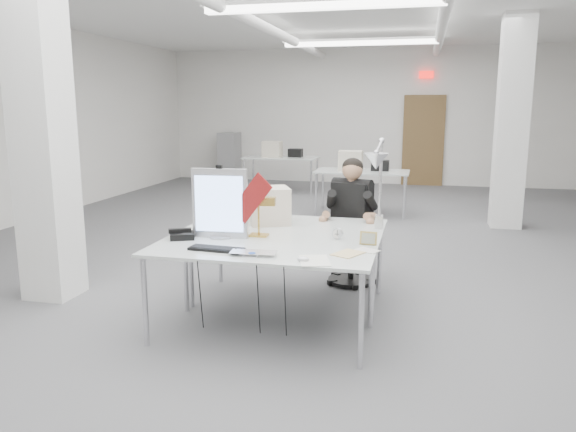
# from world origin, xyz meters

# --- Properties ---
(room_shell) EXTENTS (10.04, 14.04, 3.24)m
(room_shell) POSITION_xyz_m (0.04, 0.13, 1.69)
(room_shell) COLOR #525255
(room_shell) RESTS_ON ground
(desk_main) EXTENTS (1.80, 0.90, 0.02)m
(desk_main) POSITION_xyz_m (0.00, -2.50, 0.74)
(desk_main) COLOR silver
(desk_main) RESTS_ON room_shell
(desk_second) EXTENTS (1.80, 0.90, 0.02)m
(desk_second) POSITION_xyz_m (0.00, -1.60, 0.74)
(desk_second) COLOR silver
(desk_second) RESTS_ON room_shell
(bg_desk_a) EXTENTS (1.60, 0.80, 0.02)m
(bg_desk_a) POSITION_xyz_m (0.20, 3.00, 0.74)
(bg_desk_a) COLOR silver
(bg_desk_a) RESTS_ON room_shell
(bg_desk_b) EXTENTS (1.60, 0.80, 0.02)m
(bg_desk_b) POSITION_xyz_m (-1.80, 5.20, 0.74)
(bg_desk_b) COLOR silver
(bg_desk_b) RESTS_ON room_shell
(filing_cabinet) EXTENTS (0.45, 0.55, 1.20)m
(filing_cabinet) POSITION_xyz_m (-3.50, 6.65, 0.60)
(filing_cabinet) COLOR gray
(filing_cabinet) RESTS_ON room_shell
(office_chair) EXTENTS (0.63, 0.63, 1.02)m
(office_chair) POSITION_xyz_m (0.52, -0.93, 0.51)
(office_chair) COLOR black
(office_chair) RESTS_ON room_shell
(seated_person) EXTENTS (0.66, 0.75, 0.94)m
(seated_person) POSITION_xyz_m (0.52, -0.98, 0.90)
(seated_person) COLOR black
(seated_person) RESTS_ON office_chair
(monitor) EXTENTS (0.48, 0.08, 0.59)m
(monitor) POSITION_xyz_m (-0.44, -2.26, 1.05)
(monitor) COLOR #B7B7BC
(monitor) RESTS_ON desk_main
(pennant) EXTENTS (0.40, 0.13, 0.44)m
(pennant) POSITION_xyz_m (-0.15, -2.29, 1.11)
(pennant) COLOR maroon
(pennant) RESTS_ON monitor
(keyboard) EXTENTS (0.44, 0.18, 0.02)m
(keyboard) POSITION_xyz_m (-0.32, -2.67, 0.77)
(keyboard) COLOR black
(keyboard) RESTS_ON desk_main
(laptop) EXTENTS (0.37, 0.26, 0.03)m
(laptop) POSITION_xyz_m (0.01, -2.79, 0.77)
(laptop) COLOR silver
(laptop) RESTS_ON desk_main
(mouse) EXTENTS (0.10, 0.07, 0.04)m
(mouse) POSITION_xyz_m (0.40, -2.82, 0.77)
(mouse) COLOR silver
(mouse) RESTS_ON desk_main
(bankers_lamp) EXTENTS (0.34, 0.18, 0.37)m
(bankers_lamp) POSITION_xyz_m (-0.14, -2.13, 0.94)
(bankers_lamp) COLOR #BF873B
(bankers_lamp) RESTS_ON desk_main
(desk_phone) EXTENTS (0.26, 0.25, 0.05)m
(desk_phone) POSITION_xyz_m (-0.74, -2.37, 0.78)
(desk_phone) COLOR black
(desk_phone) RESTS_ON desk_main
(picture_frame_left) EXTENTS (0.13, 0.03, 0.10)m
(picture_frame_left) POSITION_xyz_m (-0.61, -2.23, 0.80)
(picture_frame_left) COLOR #B2784C
(picture_frame_left) RESTS_ON desk_main
(picture_frame_right) EXTENTS (0.14, 0.05, 0.11)m
(picture_frame_right) POSITION_xyz_m (0.82, -2.22, 0.81)
(picture_frame_right) COLOR tan
(picture_frame_right) RESTS_ON desk_main
(desk_clock) EXTENTS (0.10, 0.06, 0.09)m
(desk_clock) POSITION_xyz_m (0.54, -2.08, 0.81)
(desk_clock) COLOR silver
(desk_clock) RESTS_ON desk_main
(paper_stack_a) EXTENTS (0.29, 0.35, 0.01)m
(paper_stack_a) POSITION_xyz_m (0.48, -2.79, 0.76)
(paper_stack_a) COLOR white
(paper_stack_a) RESTS_ON desk_main
(paper_stack_b) EXTENTS (0.26, 0.29, 0.01)m
(paper_stack_b) POSITION_xyz_m (0.69, -2.55, 0.76)
(paper_stack_b) COLOR #D7B980
(paper_stack_b) RESTS_ON desk_main
(paper_stack_c) EXTENTS (0.22, 0.20, 0.01)m
(paper_stack_c) POSITION_xyz_m (0.83, -2.41, 0.76)
(paper_stack_c) COLOR silver
(paper_stack_c) RESTS_ON desk_main
(beige_monitor) EXTENTS (0.48, 0.47, 0.35)m
(beige_monitor) POSITION_xyz_m (-0.19, -1.60, 0.93)
(beige_monitor) COLOR beige
(beige_monitor) RESTS_ON desk_second
(architect_lamp) EXTENTS (0.23, 0.66, 0.85)m
(architect_lamp) POSITION_xyz_m (0.85, -1.82, 1.18)
(architect_lamp) COLOR #BDBCC1
(architect_lamp) RESTS_ON desk_second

